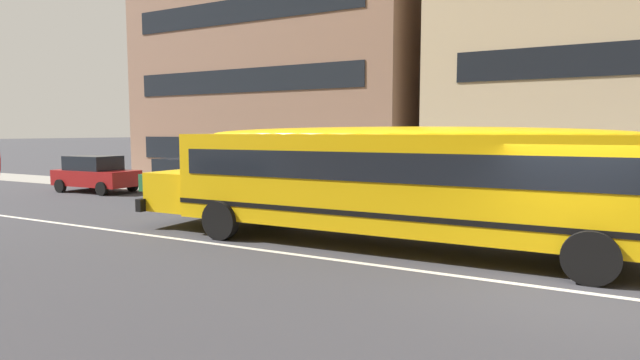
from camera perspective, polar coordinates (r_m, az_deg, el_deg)
The scene contains 7 objects.
ground_plane at distance 9.86m, azimuth 26.45°, elevation -11.16°, with size 400.00×400.00×0.00m, color #38383D.
sidewalk_far at distance 18.16m, azimuth 27.25°, elevation -3.76°, with size 120.00×3.00×0.01m, color gray.
lane_centreline at distance 9.86m, azimuth 26.46°, elevation -11.14°, with size 110.00×0.16×0.01m, color silver.
school_bus at distance 12.05m, azimuth 7.13°, elevation 0.50°, with size 12.75×3.02×2.85m.
parked_car_red_by_entrance at distance 25.02m, azimuth -24.02°, elevation 0.68°, with size 3.97×2.01×1.64m.
parked_car_green_by_hydrant at distance 21.11m, azimuth -14.66°, elevation 0.18°, with size 3.91×1.91×1.64m.
apartment_block_far_left at distance 29.53m, azimuth -1.83°, elevation 13.10°, with size 14.99×11.91×13.30m.
Camera 1 is at (0.16, -9.48, 2.73)m, focal length 28.36 mm.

